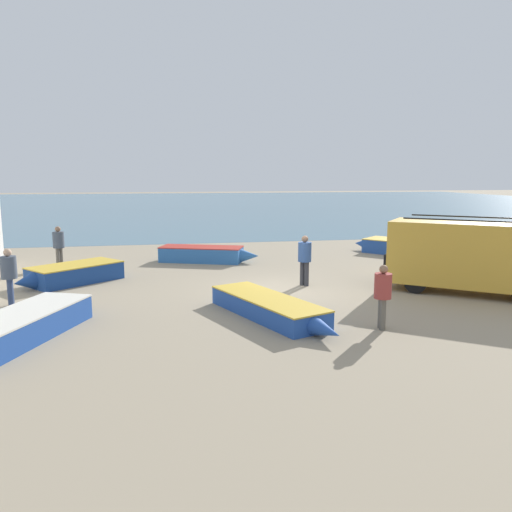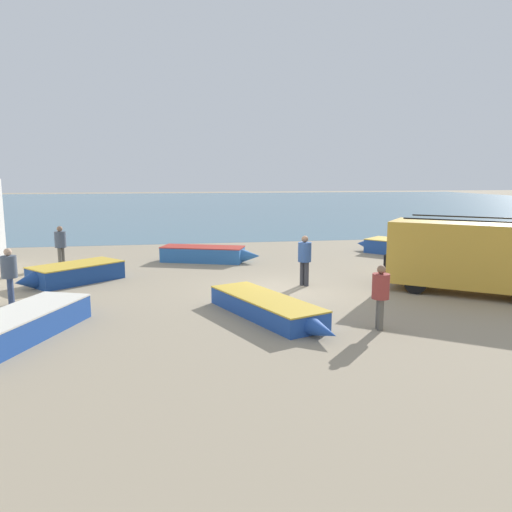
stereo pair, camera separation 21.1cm
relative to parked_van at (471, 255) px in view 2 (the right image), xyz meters
The scene contains 12 objects.
ground_plane 6.27m from the parked_van, 164.93° to the left, with size 200.00×200.00×0.00m, color gray.
sea_water 53.94m from the parked_van, 96.31° to the left, with size 120.00×80.00×0.01m, color #477084.
parked_van is the anchor object (origin of this frame).
fishing_rowboat_0 8.32m from the parked_van, 78.95° to the left, with size 3.74×4.03×0.69m.
fishing_rowboat_1 11.05m from the parked_van, 136.66° to the left, with size 4.46×2.45×0.68m.
fishing_rowboat_2 13.36m from the parked_van, behind, with size 2.89×5.12×0.63m.
fishing_rowboat_3 7.25m from the parked_van, 167.07° to the right, with size 2.72×4.95×0.52m.
fishing_rowboat_4 13.70m from the parked_van, 163.02° to the left, with size 3.58×3.24×0.66m.
fisherman_0 14.33m from the parked_van, behind, with size 0.45×0.45×1.71m.
fisherman_1 5.41m from the parked_van, 157.88° to the left, with size 0.46×0.46×1.76m.
fisherman_2 15.83m from the parked_van, 153.05° to the left, with size 0.46×0.46×1.74m.
fisherman_3 5.48m from the parked_van, 144.97° to the right, with size 0.43×0.43×1.64m.
Camera 2 is at (-3.64, -16.08, 3.83)m, focal length 35.00 mm.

